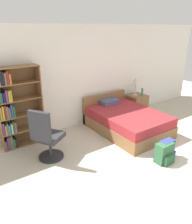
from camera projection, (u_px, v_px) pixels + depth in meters
name	position (u px, v px, depth m)	size (l,w,h in m)	color
ground_plane	(181.00, 186.00, 3.71)	(14.00, 14.00, 0.00)	#BCB29E
wall_back	(81.00, 77.00, 5.71)	(9.00, 0.06, 2.60)	white
bookshelf	(13.00, 108.00, 4.67)	(0.95, 0.32, 1.78)	brown
bed	(126.00, 120.00, 5.63)	(1.41, 2.01, 0.78)	brown
office_chair	(47.00, 137.00, 4.27)	(0.72, 0.69, 1.11)	#232326
nightstand	(137.00, 105.00, 6.70)	(0.54, 0.50, 0.60)	brown
table_lamp	(136.00, 81.00, 6.43)	(0.22, 0.22, 0.56)	#B2B2B7
water_bottle	(142.00, 92.00, 6.50)	(0.06, 0.06, 0.23)	#3F8C4C
backpack_blue	(167.00, 150.00, 4.41)	(0.31, 0.23, 0.42)	navy
backpack_green	(164.00, 153.00, 4.31)	(0.35, 0.28, 0.41)	#2D603D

